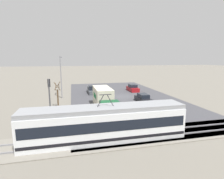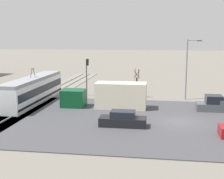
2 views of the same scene
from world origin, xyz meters
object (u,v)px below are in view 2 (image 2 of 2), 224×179
object	(u,v)px
box_truck	(109,96)
traffic_light_pole	(87,72)
pickup_truck	(219,105)
street_tree	(137,85)
light_rail_tram	(33,90)
sedan_car_0	(123,120)
street_lamp_near_crossing	(188,65)

from	to	relation	value
box_truck	traffic_light_pole	distance (m)	8.78
box_truck	traffic_light_pole	world-z (taller)	traffic_light_pole
pickup_truck	street_tree	xyz separation A→B (m)	(6.72, 10.01, 1.11)
light_rail_tram	street_tree	bearing A→B (deg)	-68.14
light_rail_tram	traffic_light_pole	size ratio (longest dim) A/B	2.83
pickup_truck	street_tree	bearing A→B (deg)	56.12
light_rail_tram	box_truck	size ratio (longest dim) A/B	1.49
light_rail_tram	box_truck	world-z (taller)	light_rail_tram
sedan_car_0	street_lamp_near_crossing	size ratio (longest dim) A/B	0.55
sedan_car_0	street_lamp_near_crossing	bearing A→B (deg)	153.24
pickup_truck	sedan_car_0	world-z (taller)	pickup_truck
street_tree	street_lamp_near_crossing	xyz separation A→B (m)	(-0.25, -6.89, 2.83)
street_tree	sedan_car_0	bearing A→B (deg)	178.91
traffic_light_pole	street_tree	bearing A→B (deg)	-92.65
box_truck	pickup_truck	size ratio (longest dim) A/B	1.87
sedan_car_0	light_rail_tram	bearing A→B (deg)	-125.87
light_rail_tram	street_lamp_near_crossing	distance (m)	20.78
box_truck	traffic_light_pole	bearing A→B (deg)	31.08
pickup_truck	box_truck	bearing A→B (deg)	91.23
street_tree	street_lamp_near_crossing	distance (m)	7.46
street_lamp_near_crossing	sedan_car_0	bearing A→B (deg)	153.24
street_tree	street_lamp_near_crossing	size ratio (longest dim) A/B	0.50
pickup_truck	sedan_car_0	distance (m)	12.87
traffic_light_pole	street_lamp_near_crossing	bearing A→B (deg)	-92.37
light_rail_tram	pickup_truck	xyz separation A→B (m)	(-1.48, -23.05, -0.91)
pickup_truck	sedan_car_0	xyz separation A→B (m)	(-7.75, 10.28, -0.06)
box_truck	traffic_light_pole	xyz separation A→B (m)	(7.33, 4.41, 1.97)
sedan_car_0	traffic_light_pole	bearing A→B (deg)	-154.96
box_truck	pickup_truck	xyz separation A→B (m)	(0.28, -12.78, -0.73)
sedan_car_0	street_lamp_near_crossing	xyz separation A→B (m)	(14.22, -7.17, 4.00)
traffic_light_pole	street_lamp_near_crossing	size ratio (longest dim) A/B	0.66
pickup_truck	traffic_light_pole	size ratio (longest dim) A/B	1.02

